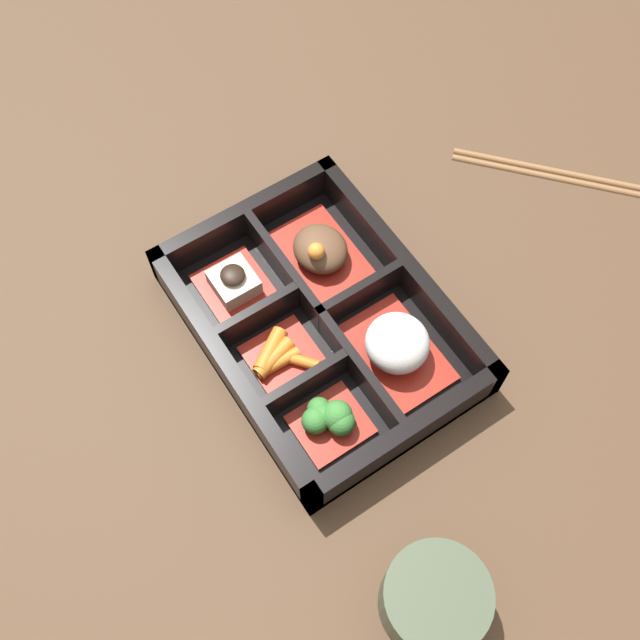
# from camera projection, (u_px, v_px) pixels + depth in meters

# --- Properties ---
(ground_plane) EXTENTS (3.00, 3.00, 0.00)m
(ground_plane) POSITION_uv_depth(u_px,v_px,m) (320.00, 332.00, 0.71)
(ground_plane) COLOR #4C3523
(bento_base) EXTENTS (0.28, 0.21, 0.01)m
(bento_base) POSITION_uv_depth(u_px,v_px,m) (320.00, 330.00, 0.70)
(bento_base) COLOR black
(bento_base) RESTS_ON ground_plane
(bento_rim) EXTENTS (0.28, 0.21, 0.05)m
(bento_rim) POSITION_uv_depth(u_px,v_px,m) (318.00, 322.00, 0.69)
(bento_rim) COLOR black
(bento_rim) RESTS_ON ground_plane
(bowl_stew) EXTENTS (0.10, 0.07, 0.04)m
(bowl_stew) POSITION_uv_depth(u_px,v_px,m) (320.00, 252.00, 0.72)
(bowl_stew) COLOR maroon
(bowl_stew) RESTS_ON bento_base
(bowl_rice) EXTENTS (0.10, 0.07, 0.05)m
(bowl_rice) POSITION_uv_depth(u_px,v_px,m) (397.00, 345.00, 0.67)
(bowl_rice) COLOR maroon
(bowl_rice) RESTS_ON bento_base
(bowl_tofu) EXTENTS (0.07, 0.06, 0.03)m
(bowl_tofu) POSITION_uv_depth(u_px,v_px,m) (234.00, 284.00, 0.71)
(bowl_tofu) COLOR maroon
(bowl_tofu) RESTS_ON bento_base
(bowl_carrots) EXTENTS (0.06, 0.06, 0.02)m
(bowl_carrots) POSITION_uv_depth(u_px,v_px,m) (279.00, 356.00, 0.68)
(bowl_carrots) COLOR maroon
(bowl_carrots) RESTS_ON bento_base
(bowl_greens) EXTENTS (0.06, 0.06, 0.03)m
(bowl_greens) POSITION_uv_depth(u_px,v_px,m) (329.00, 419.00, 0.64)
(bowl_greens) COLOR maroon
(bowl_greens) RESTS_ON bento_base
(tea_cup) EXTENTS (0.08, 0.08, 0.06)m
(tea_cup) POSITION_uv_depth(u_px,v_px,m) (434.00, 599.00, 0.57)
(tea_cup) COLOR #424C38
(tea_cup) RESTS_ON ground_plane
(chopsticks) EXTENTS (0.17, 0.15, 0.01)m
(chopsticks) POSITION_uv_depth(u_px,v_px,m) (551.00, 172.00, 0.79)
(chopsticks) COLOR brown
(chopsticks) RESTS_ON ground_plane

